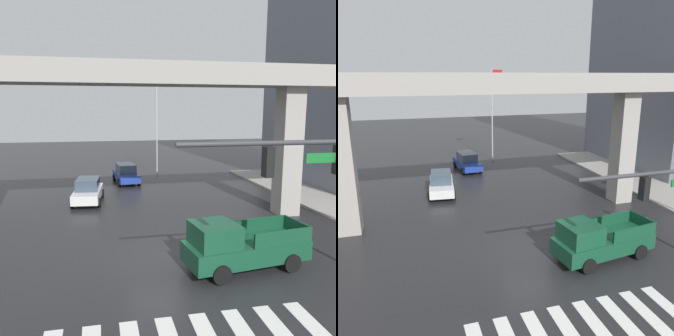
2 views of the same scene
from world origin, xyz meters
TOP-DOWN VIEW (x-y plane):
  - ground_plane at (0.00, 0.00)m, footprint 120.00×120.00m
  - elevated_overpass at (0.00, 5.07)m, footprint 51.29×2.57m
  - pickup_truck at (3.16, -1.79)m, footprint 5.31×2.60m
  - sedan_blue at (-0.00, 16.47)m, footprint 2.31×4.47m
  - sedan_white at (-3.18, 10.28)m, footprint 2.28×4.45m
  - flagpole at (3.40, 19.47)m, footprint 1.16×0.12m

SIDE VIEW (x-z plane):
  - ground_plane at x=0.00m, z-range 0.00..0.00m
  - sedan_blue at x=0.00m, z-range -0.01..1.71m
  - sedan_white at x=-3.18m, z-range -0.01..1.71m
  - pickup_truck at x=3.16m, z-range -0.05..2.03m
  - flagpole at x=3.40m, z-range 0.78..10.36m
  - elevated_overpass at x=0.00m, z-range 3.27..12.30m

